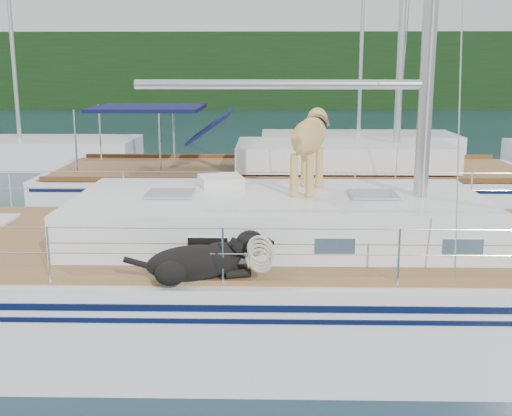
{
  "coord_description": "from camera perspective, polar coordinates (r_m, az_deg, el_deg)",
  "views": [
    {
      "loc": [
        0.67,
        -8.05,
        3.44
      ],
      "look_at": [
        0.5,
        0.2,
        1.6
      ],
      "focal_mm": 45.0,
      "sensor_mm": 36.0,
      "label": 1
    }
  ],
  "objects": [
    {
      "name": "bg_boat_west",
      "position": [
        23.89,
        -20.16,
        4.61
      ],
      "size": [
        8.0,
        3.0,
        11.65
      ],
      "color": "white",
      "rests_on": "ground"
    },
    {
      "name": "main_sailboat",
      "position": [
        8.53,
        -2.73,
        -6.3
      ],
      "size": [
        12.0,
        4.1,
        14.01
      ],
      "color": "white",
      "rests_on": "ground"
    },
    {
      "name": "tree_line",
      "position": [
        53.06,
        0.49,
        12.11
      ],
      "size": [
        90.0,
        3.0,
        6.0
      ],
      "primitive_type": "cube",
      "color": "black",
      "rests_on": "ground"
    },
    {
      "name": "shore_bank",
      "position": [
        54.33,
        0.5,
        9.59
      ],
      "size": [
        92.0,
        1.0,
        1.2
      ],
      "primitive_type": "cube",
      "color": "#595147",
      "rests_on": "ground"
    },
    {
      "name": "bg_boat_center",
      "position": [
        24.47,
        9.05,
        5.41
      ],
      "size": [
        7.2,
        3.0,
        11.65
      ],
      "color": "white",
      "rests_on": "ground"
    },
    {
      "name": "ground",
      "position": [
        8.78,
        -3.35,
        -10.51
      ],
      "size": [
        120.0,
        120.0,
        0.0
      ],
      "primitive_type": "plane",
      "color": "black",
      "rests_on": "ground"
    },
    {
      "name": "neighbor_sailboat",
      "position": [
        14.81,
        3.45,
        1.6
      ],
      "size": [
        11.0,
        3.5,
        13.3
      ],
      "color": "white",
      "rests_on": "ground"
    }
  ]
}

